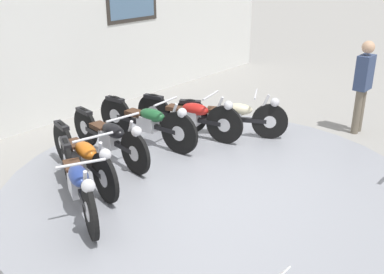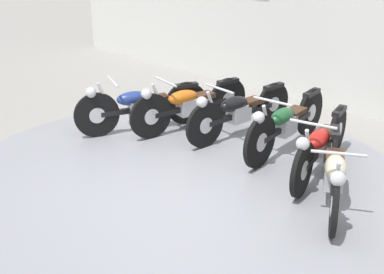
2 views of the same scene
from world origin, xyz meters
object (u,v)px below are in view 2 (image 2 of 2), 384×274
at_px(motorcycle_black, 239,110).
at_px(motorcycle_cream, 334,172).
at_px(motorcycle_blue, 140,105).
at_px(motorcycle_orange, 189,104).
at_px(motorcycle_green, 285,122).
at_px(motorcycle_red, 321,145).

xyz_separation_m(motorcycle_black, motorcycle_cream, (1.96, -0.82, -0.01)).
height_order(motorcycle_blue, motorcycle_orange, motorcycle_orange).
distance_m(motorcycle_green, motorcycle_red, 0.76).
bearing_deg(motorcycle_red, motorcycle_green, 157.06).
height_order(motorcycle_green, motorcycle_red, motorcycle_green).
height_order(motorcycle_blue, motorcycle_green, motorcycle_green).
bearing_deg(motorcycle_black, motorcycle_orange, -157.26).
height_order(motorcycle_blue, motorcycle_black, motorcycle_blue).
bearing_deg(motorcycle_red, motorcycle_orange, 179.98).
relative_size(motorcycle_orange, motorcycle_green, 0.97).
xyz_separation_m(motorcycle_blue, motorcycle_orange, (0.47, 0.52, 0.00)).
height_order(motorcycle_orange, motorcycle_cream, motorcycle_orange).
relative_size(motorcycle_black, motorcycle_cream, 1.15).
bearing_deg(motorcycle_blue, motorcycle_red, 11.15).
bearing_deg(motorcycle_red, motorcycle_cream, -47.60).
distance_m(motorcycle_blue, motorcycle_cream, 3.12).
relative_size(motorcycle_blue, motorcycle_cream, 1.06).
relative_size(motorcycle_green, motorcycle_red, 1.04).
distance_m(motorcycle_blue, motorcycle_black, 1.42).
xyz_separation_m(motorcycle_blue, motorcycle_cream, (3.12, -0.00, -0.02)).
distance_m(motorcycle_black, motorcycle_green, 0.78).
distance_m(motorcycle_black, motorcycle_red, 1.51).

